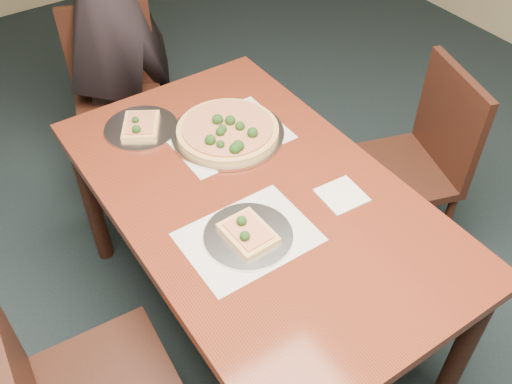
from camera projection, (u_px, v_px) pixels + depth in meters
dining_table at (256, 211)px, 1.99m from camera, size 0.90×1.50×0.75m
chair_far at (118, 91)px, 2.77m from camera, size 0.53×0.53×0.91m
chair_right at (417, 158)px, 2.41m from camera, size 0.53×0.53×0.91m
diner at (107, 3)px, 2.59m from camera, size 0.77×0.65×1.81m
placemat_main at (228, 135)px, 2.14m from camera, size 0.42×0.32×0.00m
placemat_near at (248, 237)px, 1.78m from camera, size 0.40×0.30×0.00m
pizza_pan at (228, 131)px, 2.12m from camera, size 0.42×0.42×0.07m
slice_plate_near at (248, 234)px, 1.77m from camera, size 0.28×0.28×0.06m
slice_plate_far at (141, 127)px, 2.16m from camera, size 0.28×0.28×0.06m
napkin at (342, 195)px, 1.91m from camera, size 0.15×0.15×0.01m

